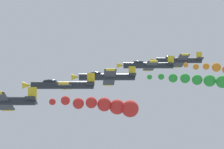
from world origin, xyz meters
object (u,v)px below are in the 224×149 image
object	(u,v)px
airplane_right_inner	(106,77)
airplane_left_outer	(147,65)
airplane_right_outer	(178,60)
airplane_left_inner	(61,85)

from	to	relation	value
airplane_right_inner	airplane_left_outer	xyz separation A→B (m)	(10.04, -7.82, 1.91)
airplane_right_inner	airplane_left_outer	world-z (taller)	airplane_left_outer
airplane_left_outer	airplane_right_outer	bearing A→B (deg)	-37.55
airplane_right_inner	airplane_right_outer	size ratio (longest dim) A/B	1.00
airplane_right_inner	airplane_right_outer	xyz separation A→B (m)	(19.36, -14.99, 2.95)
airplane_left_inner	airplane_left_outer	size ratio (longest dim) A/B	1.00
airplane_left_outer	airplane_right_outer	distance (m)	11.81
airplane_left_inner	airplane_right_outer	distance (m)	35.62
airplane_left_inner	airplane_right_outer	bearing A→B (deg)	-37.78
airplane_right_inner	airplane_left_outer	distance (m)	12.87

